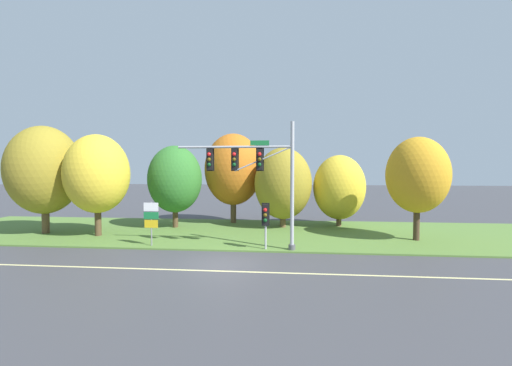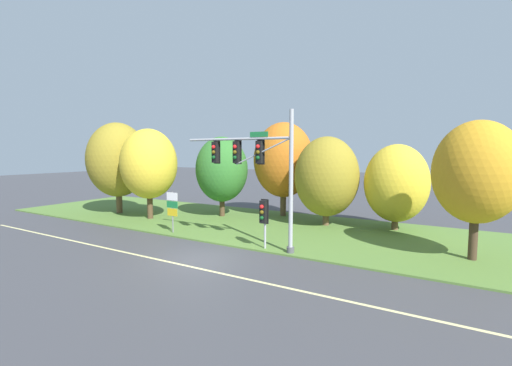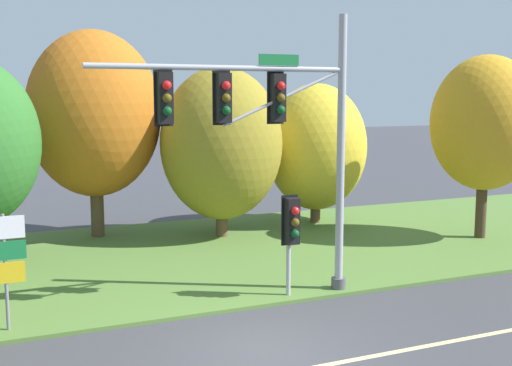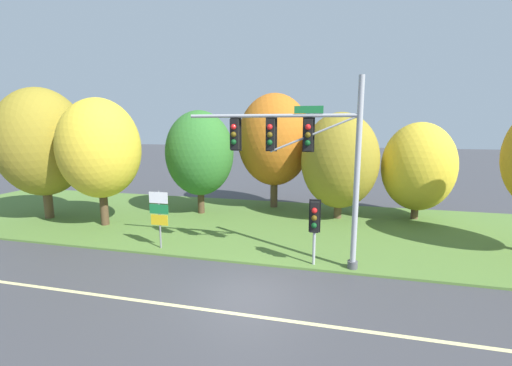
{
  "view_description": "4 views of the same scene",
  "coord_description": "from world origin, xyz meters",
  "px_view_note": "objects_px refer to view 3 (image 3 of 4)",
  "views": [
    {
      "loc": [
        3.35,
        -16.84,
        4.87
      ],
      "look_at": [
        1.31,
        4.15,
        3.92
      ],
      "focal_mm": 24.0,
      "sensor_mm": 36.0,
      "label": 1
    },
    {
      "loc": [
        10.82,
        -13.08,
        5.33
      ],
      "look_at": [
        1.09,
        3.52,
        3.61
      ],
      "focal_mm": 24.0,
      "sensor_mm": 36.0,
      "label": 2
    },
    {
      "loc": [
        -5.38,
        -11.97,
        5.43
      ],
      "look_at": [
        1.62,
        4.3,
        2.98
      ],
      "focal_mm": 45.0,
      "sensor_mm": 36.0,
      "label": 3
    },
    {
      "loc": [
        2.86,
        -10.44,
        5.74
      ],
      "look_at": [
        -0.57,
        3.53,
        3.27
      ],
      "focal_mm": 24.0,
      "sensor_mm": 36.0,
      "label": 4
    }
  ],
  "objects_px": {
    "pedestrian_signal_near_kerb": "(292,226)",
    "tree_tall_centre": "(221,144)",
    "route_sign_post": "(5,257)",
    "tree_furthest_back": "(485,123)",
    "tree_right_far": "(316,147)",
    "tree_mid_verge": "(94,114)",
    "traffic_signal_mast": "(272,123)"
  },
  "relations": [
    {
      "from": "pedestrian_signal_near_kerb",
      "to": "tree_tall_centre",
      "type": "distance_m",
      "value": 7.87
    },
    {
      "from": "route_sign_post",
      "to": "tree_furthest_back",
      "type": "xyz_separation_m",
      "value": [
        16.72,
        3.22,
        2.56
      ]
    },
    {
      "from": "route_sign_post",
      "to": "tree_right_far",
      "type": "distance_m",
      "value": 14.98
    },
    {
      "from": "pedestrian_signal_near_kerb",
      "to": "tree_mid_verge",
      "type": "relative_size",
      "value": 0.35
    },
    {
      "from": "tree_tall_centre",
      "to": "tree_mid_verge",
      "type": "bearing_deg",
      "value": 156.43
    },
    {
      "from": "traffic_signal_mast",
      "to": "route_sign_post",
      "type": "xyz_separation_m",
      "value": [
        -6.49,
        0.23,
        -2.9
      ]
    },
    {
      "from": "tree_mid_verge",
      "to": "tree_furthest_back",
      "type": "height_order",
      "value": "tree_mid_verge"
    },
    {
      "from": "pedestrian_signal_near_kerb",
      "to": "tree_mid_verge",
      "type": "distance_m",
      "value": 10.5
    },
    {
      "from": "tree_right_far",
      "to": "traffic_signal_mast",
      "type": "bearing_deg",
      "value": -125.0
    },
    {
      "from": "tree_mid_verge",
      "to": "tree_right_far",
      "type": "height_order",
      "value": "tree_mid_verge"
    },
    {
      "from": "traffic_signal_mast",
      "to": "tree_tall_centre",
      "type": "relative_size",
      "value": 1.17
    },
    {
      "from": "traffic_signal_mast",
      "to": "tree_mid_verge",
      "type": "bearing_deg",
      "value": 107.28
    },
    {
      "from": "pedestrian_signal_near_kerb",
      "to": "tree_tall_centre",
      "type": "bearing_deg",
      "value": 83.46
    },
    {
      "from": "pedestrian_signal_near_kerb",
      "to": "tree_mid_verge",
      "type": "bearing_deg",
      "value": 109.85
    },
    {
      "from": "traffic_signal_mast",
      "to": "route_sign_post",
      "type": "distance_m",
      "value": 7.11
    },
    {
      "from": "tree_right_far",
      "to": "tree_furthest_back",
      "type": "relative_size",
      "value": 0.85
    },
    {
      "from": "tree_tall_centre",
      "to": "tree_furthest_back",
      "type": "height_order",
      "value": "tree_furthest_back"
    },
    {
      "from": "route_sign_post",
      "to": "tree_mid_verge",
      "type": "xyz_separation_m",
      "value": [
        3.57,
        9.18,
        2.88
      ]
    },
    {
      "from": "traffic_signal_mast",
      "to": "tree_tall_centre",
      "type": "bearing_deg",
      "value": 79.48
    },
    {
      "from": "tree_tall_centre",
      "to": "route_sign_post",
      "type": "bearing_deg",
      "value": -137.26
    },
    {
      "from": "tree_right_far",
      "to": "tree_furthest_back",
      "type": "height_order",
      "value": "tree_furthest_back"
    },
    {
      "from": "route_sign_post",
      "to": "pedestrian_signal_near_kerb",
      "type": "bearing_deg",
      "value": -3.02
    },
    {
      "from": "tree_mid_verge",
      "to": "tree_tall_centre",
      "type": "xyz_separation_m",
      "value": [
        4.33,
        -1.89,
        -1.09
      ]
    },
    {
      "from": "tree_mid_verge",
      "to": "tree_furthest_back",
      "type": "xyz_separation_m",
      "value": [
        13.15,
        -5.96,
        -0.32
      ]
    },
    {
      "from": "pedestrian_signal_near_kerb",
      "to": "tree_tall_centre",
      "type": "xyz_separation_m",
      "value": [
        0.88,
        7.66,
        1.59
      ]
    },
    {
      "from": "traffic_signal_mast",
      "to": "tree_furthest_back",
      "type": "distance_m",
      "value": 10.8
    },
    {
      "from": "pedestrian_signal_near_kerb",
      "to": "tree_tall_centre",
      "type": "relative_size",
      "value": 0.43
    },
    {
      "from": "route_sign_post",
      "to": "tree_tall_centre",
      "type": "bearing_deg",
      "value": 42.74
    },
    {
      "from": "pedestrian_signal_near_kerb",
      "to": "route_sign_post",
      "type": "bearing_deg",
      "value": 176.98
    },
    {
      "from": "tree_right_far",
      "to": "tree_furthest_back",
      "type": "xyz_separation_m",
      "value": [
        4.29,
        -5.02,
        1.11
      ]
    },
    {
      "from": "traffic_signal_mast",
      "to": "pedestrian_signal_near_kerb",
      "type": "bearing_deg",
      "value": -14.91
    },
    {
      "from": "tree_tall_centre",
      "to": "tree_furthest_back",
      "type": "bearing_deg",
      "value": -24.75
    }
  ]
}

